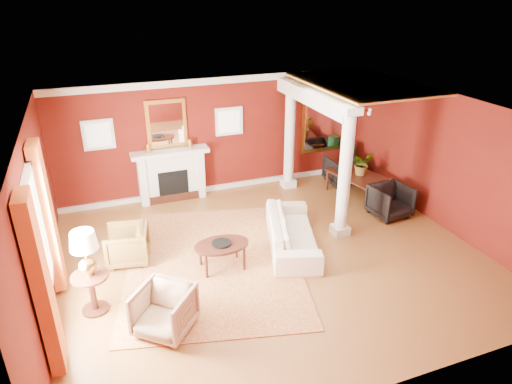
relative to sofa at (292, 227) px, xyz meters
name	(u,v)px	position (x,y,z in m)	size (l,w,h in m)	color
ground	(272,256)	(-0.52, -0.22, -0.45)	(8.00, 8.00, 0.00)	brown
room_shell	(274,161)	(-0.52, -0.22, 1.57)	(8.04, 7.04, 2.92)	#56120B
fireplace	(172,175)	(-1.82, 3.10, 0.20)	(1.85, 0.42, 1.29)	silver
overmantel_mirror	(166,124)	(-1.82, 3.23, 1.45)	(0.95, 0.07, 1.15)	#EBBE45
flank_window_left	(98,135)	(-3.37, 3.24, 1.35)	(0.70, 0.07, 0.70)	silver
flank_window_right	(229,121)	(-0.27, 3.24, 1.35)	(0.70, 0.07, 0.70)	silver
left_window	(44,246)	(-4.42, -0.82, 0.97)	(0.21, 2.55, 2.60)	white
column_front	(345,173)	(1.18, 0.08, 0.98)	(0.36, 0.36, 2.80)	silver
column_back	(290,135)	(1.18, 2.78, 0.98)	(0.36, 0.36, 2.80)	silver
header_beam	(312,97)	(1.18, 1.68, 2.17)	(0.30, 3.20, 0.32)	silver
amber_ceiling	(361,83)	(2.33, 1.53, 2.42)	(2.30, 3.40, 0.04)	gold
dining_mirror	(324,121)	(2.38, 3.23, 1.10)	(1.30, 0.07, 1.70)	#EBBE45
chandelier	(360,110)	(2.38, 1.58, 1.80)	(0.60, 0.62, 0.75)	#BA8E3A
crown_trim	(218,80)	(-0.52, 3.24, 2.37)	(8.00, 0.08, 0.16)	silver
base_trim	(222,187)	(-0.52, 3.24, -0.39)	(8.00, 0.08, 0.12)	silver
rug	(213,262)	(-1.67, -0.01, -0.44)	(3.25, 4.33, 0.02)	maroon
sofa	(292,227)	(0.00, 0.00, 0.00)	(2.30, 0.67, 0.90)	#EEDFC8
armchair_leopard	(127,243)	(-3.19, 0.61, -0.05)	(0.77, 0.73, 0.80)	black
armchair_stripe	(164,309)	(-2.88, -1.58, -0.04)	(0.80, 0.75, 0.82)	tan
coffee_table	(222,246)	(-1.56, -0.25, 0.03)	(1.04, 1.04, 0.52)	black
coffee_book	(217,238)	(-1.62, -0.19, 0.19)	(0.17, 0.02, 0.23)	black
side_table	(87,259)	(-3.88, -0.69, 0.55)	(0.59, 0.59, 1.49)	black
dining_table	(361,180)	(2.59, 1.56, 0.02)	(1.67, 0.59, 0.93)	black
dining_chair_near	(390,200)	(2.66, 0.42, -0.04)	(0.80, 0.75, 0.83)	black
dining_chair_far	(342,168)	(2.62, 2.49, -0.04)	(0.80, 0.75, 0.82)	black
green_urn	(348,164)	(2.98, 2.78, -0.07)	(0.40, 0.40, 0.96)	#133B1C
potted_plant	(363,153)	(2.61, 1.62, 0.70)	(0.52, 0.57, 0.45)	#26591E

